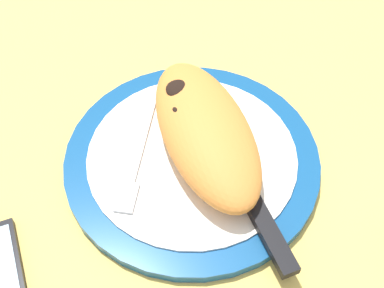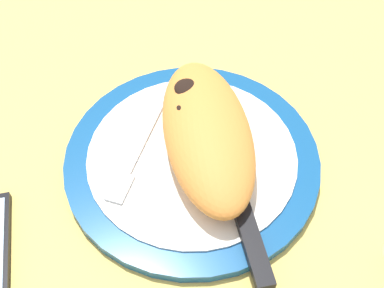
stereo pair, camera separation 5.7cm
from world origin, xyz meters
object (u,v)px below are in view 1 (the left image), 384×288
plate (192,158)px  fork (137,161)px  calzone (205,131)px  knife (255,207)px

plate → fork: 6.84cm
plate → fork: fork is taller
plate → fork: (0.62, -6.73, 1.09)cm
calzone → fork: size_ratio=1.45×
plate → calzone: (-1.19, 1.70, 3.79)cm
calzone → knife: size_ratio=1.06×
plate → knife: (8.27, 6.32, 1.39)cm
calzone → plate: bearing=-54.9°
plate → knife: knife is taller
plate → knife: size_ratio=1.30×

